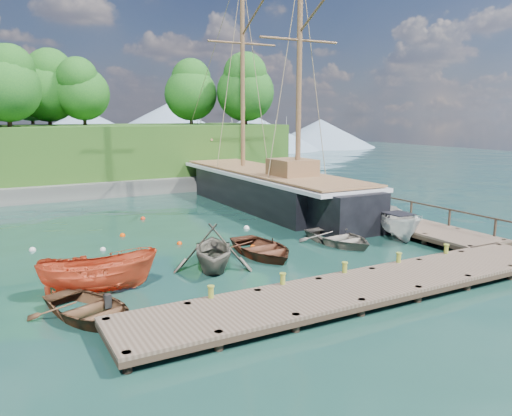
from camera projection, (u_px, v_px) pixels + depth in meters
The scene contains 24 objects.
ground at pixel (245, 262), 24.15m from camera, with size 160.00×160.00×0.00m, color #12332E.
dock_near at pixel (367, 286), 19.41m from camera, with size 20.00×3.20×1.10m.
dock_east at pixel (343, 208), 35.53m from camera, with size 3.20×24.00×1.10m.
bollard_0 at pixel (211, 313), 17.87m from camera, with size 0.26×0.26×0.45m, color olive.
bollard_1 at pixel (283, 299), 19.28m from camera, with size 0.26×0.26×0.45m, color olive.
bollard_2 at pixel (344, 286), 20.70m from camera, with size 0.26×0.26×0.45m, color olive.
bollard_3 at pixel (398, 275), 22.11m from camera, with size 0.26×0.26×0.45m, color olive.
bollard_4 at pixel (445, 266), 23.52m from camera, with size 0.26×0.26×0.45m, color olive.
rowboat_0 at pixel (91, 318), 17.44m from camera, with size 3.18×4.45×0.92m, color #50331E.
rowboat_1 at pixel (213, 269), 23.02m from camera, with size 3.66×4.24×2.23m, color #615D4F.
rowboat_2 at pixel (262, 256), 25.21m from camera, with size 3.40×4.77×0.99m, color #4E2819.
rowboat_3 at pixel (339, 244), 27.46m from camera, with size 3.24×4.54×0.94m, color slate.
motorboat_orange at pixel (100, 293), 19.96m from camera, with size 1.75×4.66×1.80m, color #D44B27.
cabin_boat_white at pixel (398, 238), 28.90m from camera, with size 1.81×4.80×1.85m, color silver.
schooner at pixel (268, 191), 38.39m from camera, with size 5.48×29.00×21.55m.
mooring_buoy_0 at pixel (103, 250), 26.21m from camera, with size 0.30×0.30×0.30m, color silver.
mooring_buoy_1 at pixel (179, 244), 27.44m from camera, with size 0.28×0.28×0.28m, color #EE3B01.
mooring_buoy_2 at pixel (206, 246), 27.05m from camera, with size 0.29×0.29×0.29m, color #E23E0F.
mooring_buoy_3 at pixel (247, 229), 31.19m from camera, with size 0.36×0.36×0.36m, color silver.
mooring_buoy_4 at pixel (123, 236), 29.24m from camera, with size 0.32×0.32×0.32m, color #F74400.
mooring_buoy_5 at pixel (143, 219), 33.99m from camera, with size 0.32×0.32×0.32m, color red.
mooring_buoy_6 at pixel (33, 251), 26.13m from camera, with size 0.35×0.35×0.35m, color silver.
mooring_buoy_7 at pixel (253, 248), 26.68m from camera, with size 0.31×0.31×0.31m, color #E54605.
distant_ridge at pixel (80, 130), 85.77m from camera, with size 117.00×40.00×10.00m.
Camera 1 is at (-10.67, -20.67, 7.02)m, focal length 35.00 mm.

